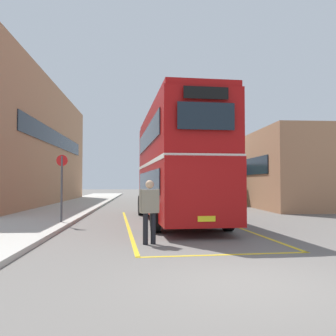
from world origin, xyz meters
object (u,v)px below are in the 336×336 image
(double_decker_bus, at_px, (176,163))
(single_deck_bus, at_px, (207,183))
(bus_stop_sign, at_px, (62,181))
(pedestrian_boarding, at_px, (149,207))

(double_decker_bus, height_order, single_deck_bus, double_decker_bus)
(bus_stop_sign, bearing_deg, pedestrian_boarding, -53.71)
(single_deck_bus, xyz_separation_m, bus_stop_sign, (-8.56, -16.07, 0.07))
(bus_stop_sign, bearing_deg, double_decker_bus, 13.69)
(pedestrian_boarding, height_order, bus_stop_sign, bus_stop_sign)
(single_deck_bus, bearing_deg, pedestrian_boarding, -104.26)
(double_decker_bus, bearing_deg, single_deck_bus, 75.09)
(single_deck_bus, xyz_separation_m, pedestrian_boarding, (-5.24, -20.60, -0.63))
(double_decker_bus, bearing_deg, bus_stop_sign, -166.31)
(pedestrian_boarding, bearing_deg, double_decker_bus, 77.49)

